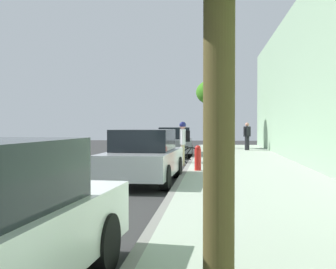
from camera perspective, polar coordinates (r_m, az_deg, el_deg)
The scene contains 12 objects.
ground at distance 13.73m, azimuth -6.39°, elevation -5.65°, with size 65.84×65.84×0.00m, color #2D2D2D.
sidewalk at distance 13.49m, azimuth 11.28°, elevation -5.53°, with size 4.25×41.15×0.12m, color #A1AD9C.
curb_edge at distance 13.45m, azimuth 1.86°, elevation -5.52°, with size 0.16×41.15×0.12m, color gray.
lane_stripe_centre at distance 13.95m, azimuth -17.22°, elevation -5.58°, with size 0.14×40.00×0.01m.
lane_stripe_bike_edge at distance 13.64m, azimuth -4.35°, elevation -5.68°, with size 0.12×41.15×0.01m, color white.
parked_sedan_silver_mid at distance 12.45m, azimuth -3.15°, elevation -2.88°, with size 1.96×4.46×1.52m.
parked_sedan_grey_far at distance 23.04m, azimuth 0.86°, elevation -0.98°, with size 2.02×4.49×1.52m.
bicycle_at_curb at distance 18.21m, azimuth 1.40°, elevation -2.71°, with size 1.77×0.46×0.79m.
cyclist_with_backpack at distance 17.71m, azimuth 2.02°, elevation -0.55°, with size 0.43×0.62×1.78m.
street_tree_mid_block at distance 29.18m, azimuth 5.82°, elevation 5.14°, with size 2.21×2.21×4.51m.
pedestrian_on_phone at distance 27.00m, azimuth 10.21°, elevation -0.01°, with size 0.47×0.47×1.66m.
fire_hydrant at distance 14.77m, azimuth 3.89°, elevation -3.02°, with size 0.22×0.22×0.84m.
Camera 1 is at (2.86, -13.33, 1.65)m, focal length 47.07 mm.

